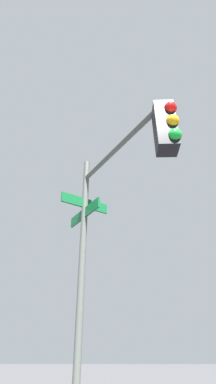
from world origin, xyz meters
name	(u,v)px	position (x,y,z in m)	size (l,w,h in m)	color
traffic_signal_near	(116,207)	(-5.87, -6.27, 3.75)	(2.58, 1.89, 5.30)	#474C47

